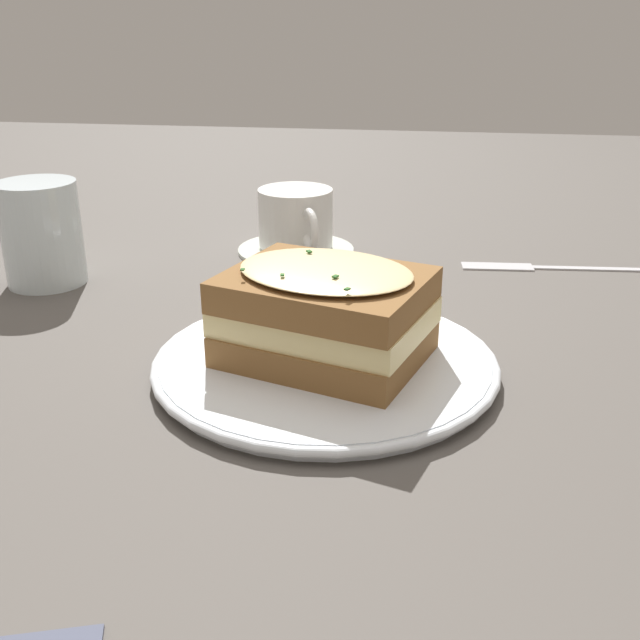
# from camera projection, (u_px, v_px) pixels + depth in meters

# --- Properties ---
(ground_plane) EXTENTS (2.40, 2.40, 0.00)m
(ground_plane) POSITION_uv_depth(u_px,v_px,m) (329.00, 361.00, 0.58)
(ground_plane) COLOR #514C47
(dinner_plate) EXTENTS (0.26, 0.26, 0.01)m
(dinner_plate) POSITION_uv_depth(u_px,v_px,m) (320.00, 363.00, 0.56)
(dinner_plate) COLOR white
(dinner_plate) RESTS_ON ground_plane
(sandwich) EXTENTS (0.15, 0.17, 0.07)m
(sandwich) POSITION_uv_depth(u_px,v_px,m) (321.00, 313.00, 0.55)
(sandwich) COLOR brown
(sandwich) RESTS_ON dinner_plate
(teacup_with_saucer) EXTENTS (0.14, 0.13, 0.07)m
(teacup_with_saucer) POSITION_uv_depth(u_px,v_px,m) (296.00, 224.00, 0.83)
(teacup_with_saucer) COLOR silver
(teacup_with_saucer) RESTS_ON ground_plane
(water_glass) EXTENTS (0.08, 0.08, 0.10)m
(water_glass) POSITION_uv_depth(u_px,v_px,m) (42.00, 233.00, 0.73)
(water_glass) COLOR silver
(water_glass) RESTS_ON ground_plane
(fork) EXTENTS (0.03, 0.20, 0.00)m
(fork) POSITION_uv_depth(u_px,v_px,m) (532.00, 267.00, 0.79)
(fork) COLOR silver
(fork) RESTS_ON ground_plane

